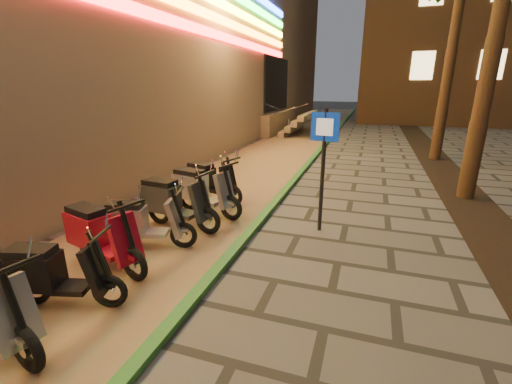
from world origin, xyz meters
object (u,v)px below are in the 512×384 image
(scooter_5, at_px, (99,235))
(scooter_7, at_px, (172,201))
(scooter_9, at_px, (208,180))
(scooter_6, at_px, (141,222))
(scooter_8, at_px, (200,190))
(pedestrian_sign, at_px, (324,154))
(scooter_4, at_px, (52,274))

(scooter_5, bearing_deg, scooter_7, 96.94)
(scooter_9, bearing_deg, scooter_6, -72.04)
(scooter_5, height_order, scooter_8, scooter_8)
(scooter_8, bearing_deg, scooter_7, -86.56)
(scooter_5, relative_size, scooter_9, 1.04)
(scooter_7, distance_m, scooter_8, 0.91)
(pedestrian_sign, relative_size, scooter_5, 1.37)
(scooter_4, height_order, scooter_9, scooter_9)
(scooter_6, xyz_separation_m, scooter_8, (0.17, 1.89, 0.07))
(pedestrian_sign, bearing_deg, scooter_9, 168.32)
(scooter_6, xyz_separation_m, scooter_9, (-0.05, 2.79, 0.03))
(scooter_4, bearing_deg, pedestrian_sign, 35.67)
(pedestrian_sign, distance_m, scooter_8, 2.88)
(scooter_6, bearing_deg, scooter_8, 67.45)
(scooter_5, bearing_deg, scooter_8, 96.26)
(pedestrian_sign, height_order, scooter_6, pedestrian_sign)
(pedestrian_sign, distance_m, scooter_7, 3.12)
(pedestrian_sign, xyz_separation_m, scooter_8, (-2.70, 0.12, -0.99))
(pedestrian_sign, relative_size, scooter_8, 1.32)
(scooter_5, relative_size, scooter_8, 0.96)
(pedestrian_sign, height_order, scooter_4, pedestrian_sign)
(scooter_4, xyz_separation_m, scooter_8, (0.20, 3.67, 0.08))
(pedestrian_sign, height_order, scooter_5, pedestrian_sign)
(pedestrian_sign, height_order, scooter_7, pedestrian_sign)
(pedestrian_sign, bearing_deg, scooter_6, -140.83)
(scooter_4, relative_size, scooter_9, 0.92)
(scooter_7, bearing_deg, scooter_4, -84.12)
(scooter_5, bearing_deg, scooter_4, -64.26)
(scooter_8, relative_size, scooter_9, 1.08)
(scooter_9, bearing_deg, pedestrian_sign, -2.35)
(scooter_4, xyz_separation_m, scooter_9, (-0.02, 4.57, 0.04))
(scooter_9, bearing_deg, scooter_4, -72.79)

